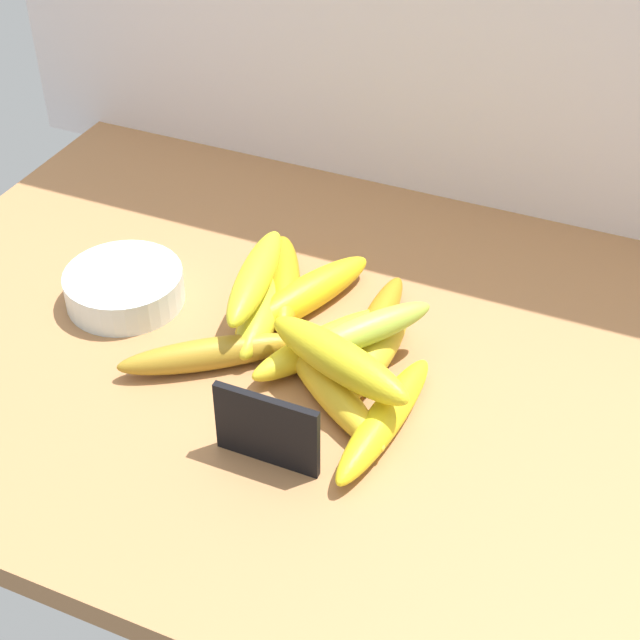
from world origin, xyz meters
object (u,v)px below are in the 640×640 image
banana_10 (339,359)px  banana_3 (376,325)px  banana_5 (282,282)px  chalkboard_sign (267,432)px  banana_0 (263,312)px  banana_9 (367,331)px  banana_4 (371,359)px  banana_8 (385,419)px  banana_11 (255,277)px  banana_1 (320,340)px  banana_6 (304,296)px  fruit_bowl (124,287)px  banana_2 (333,393)px  banana_7 (210,354)px

banana_10 → banana_3: bearing=91.3°
banana_3 → banana_5: banana_5 is taller
chalkboard_sign → banana_0: size_ratio=0.65×
banana_3 → banana_9: banana_9 is taller
chalkboard_sign → banana_9: chalkboard_sign is taller
banana_4 → banana_8: 9.15cm
banana_8 → banana_11: bearing=150.6°
chalkboard_sign → banana_1: bearing=96.1°
banana_1 → banana_6: (-4.87, 6.41, 0.30)cm
banana_0 → banana_11: banana_11 is taller
banana_5 → banana_6: (3.51, -1.49, -0.01)cm
banana_6 → banana_4: bearing=-32.7°
banana_0 → banana_11: size_ratio=0.92×
banana_4 → banana_9: banana_9 is taller
banana_0 → banana_1: size_ratio=0.89×
banana_1 → banana_10: (4.89, -6.38, 3.98)cm
fruit_bowl → banana_4: bearing=-0.7°
banana_6 → banana_8: 21.96cm
fruit_bowl → banana_6: 21.52cm
banana_2 → chalkboard_sign: bearing=-106.5°
fruit_bowl → banana_8: fruit_bowl is taller
banana_1 → banana_4: 6.49cm
banana_3 → banana_5: 13.27cm
banana_11 → banana_9: bearing=-12.8°
banana_4 → banana_11: (-15.60, 3.44, 4.18)cm
banana_2 → banana_5: bearing=130.6°
chalkboard_sign → banana_2: (2.86, 9.65, -2.03)cm
banana_6 → banana_5: bearing=157.0°
banana_0 → banana_7: bearing=-104.5°
chalkboard_sign → banana_5: 26.94cm
banana_9 → banana_10: 5.65cm
fruit_bowl → banana_5: 18.85cm
banana_4 → banana_10: bearing=-105.5°
fruit_bowl → banana_3: size_ratio=0.75×
fruit_bowl → banana_7: size_ratio=0.69×
banana_3 → banana_9: (1.19, -6.11, 3.96)cm
fruit_bowl → banana_9: size_ratio=0.88×
banana_3 → banana_11: (-13.79, -2.69, 4.50)cm
banana_4 → banana_9: size_ratio=1.06×
fruit_bowl → banana_8: size_ratio=0.70×
banana_3 → banana_11: bearing=-169.0°
banana_6 → banana_7: (-5.29, -13.31, -0.36)cm
banana_2 → banana_9: size_ratio=1.19×
banana_0 → banana_3: size_ratio=0.90×
banana_5 → banana_2: bearing=-49.4°
banana_0 → banana_4: size_ratio=0.98×
banana_2 → banana_3: 12.62cm
chalkboard_sign → fruit_bowl: chalkboard_sign is taller
fruit_bowl → banana_1: fruit_bowl is taller
chalkboard_sign → banana_10: (3.07, 10.59, 1.98)cm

